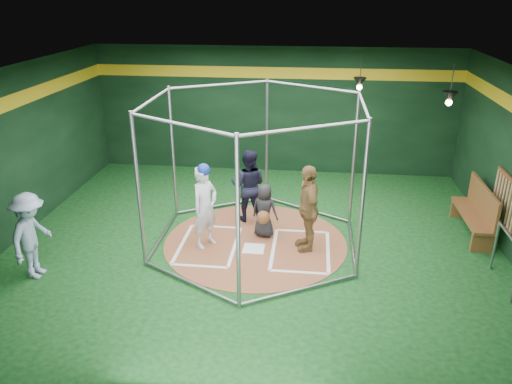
# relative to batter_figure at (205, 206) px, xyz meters

# --- Properties ---
(room_shell) EXTENTS (10.10, 9.10, 3.53)m
(room_shell) POSITION_rel_batter_figure_xyz_m (0.99, 0.24, 0.86)
(room_shell) COLOR #0C3611
(room_shell) RESTS_ON ground
(clay_disc) EXTENTS (3.80, 3.80, 0.01)m
(clay_disc) POSITION_rel_batter_figure_xyz_m (0.99, 0.23, -0.89)
(clay_disc) COLOR brown
(clay_disc) RESTS_ON ground
(home_plate) EXTENTS (0.43, 0.43, 0.01)m
(home_plate) POSITION_rel_batter_figure_xyz_m (0.99, -0.07, -0.88)
(home_plate) COLOR white
(home_plate) RESTS_ON clay_disc
(batter_box_left) EXTENTS (1.17, 1.77, 0.01)m
(batter_box_left) POSITION_rel_batter_figure_xyz_m (0.04, -0.02, -0.88)
(batter_box_left) COLOR white
(batter_box_left) RESTS_ON clay_disc
(batter_box_right) EXTENTS (1.17, 1.77, 0.01)m
(batter_box_right) POSITION_rel_batter_figure_xyz_m (1.94, -0.02, -0.88)
(batter_box_right) COLOR white
(batter_box_right) RESTS_ON clay_disc
(batting_cage) EXTENTS (4.05, 4.67, 3.00)m
(batting_cage) POSITION_rel_batter_figure_xyz_m (0.99, 0.23, 0.61)
(batting_cage) COLOR gray
(batting_cage) RESTS_ON ground
(bat_rack) EXTENTS (0.07, 1.25, 0.98)m
(bat_rack) POSITION_rel_batter_figure_xyz_m (5.92, 0.63, 0.16)
(bat_rack) COLOR brown
(bat_rack) RESTS_ON room_shell
(pendant_lamp_near) EXTENTS (0.34, 0.34, 0.90)m
(pendant_lamp_near) POSITION_rel_batter_figure_xyz_m (3.19, 3.83, 1.85)
(pendant_lamp_near) COLOR black
(pendant_lamp_near) RESTS_ON room_shell
(pendant_lamp_far) EXTENTS (0.34, 0.34, 0.90)m
(pendant_lamp_far) POSITION_rel_batter_figure_xyz_m (4.99, 2.23, 1.85)
(pendant_lamp_far) COLOR black
(pendant_lamp_far) RESTS_ON room_shell
(batter_figure) EXTENTS (0.68, 0.74, 1.77)m
(batter_figure) POSITION_rel_batter_figure_xyz_m (0.00, 0.00, 0.00)
(batter_figure) COLOR silver
(batter_figure) RESTS_ON clay_disc
(visitor_leopard) EXTENTS (0.68, 1.12, 1.78)m
(visitor_leopard) POSITION_rel_batter_figure_xyz_m (2.05, 0.12, 0.01)
(visitor_leopard) COLOR #AE874A
(visitor_leopard) RESTS_ON clay_disc
(catcher_figure) EXTENTS (0.65, 0.65, 1.17)m
(catcher_figure) POSITION_rel_batter_figure_xyz_m (1.14, 0.54, -0.30)
(catcher_figure) COLOR black
(catcher_figure) RESTS_ON clay_disc
(umpire) EXTENTS (0.84, 0.67, 1.66)m
(umpire) POSITION_rel_batter_figure_xyz_m (0.70, 1.32, -0.05)
(umpire) COLOR black
(umpire) RESTS_ON clay_disc
(bystander_blue) EXTENTS (0.63, 1.07, 1.63)m
(bystander_blue) POSITION_rel_batter_figure_xyz_m (-2.85, -1.50, -0.08)
(bystander_blue) COLOR #8CA2B9
(bystander_blue) RESTS_ON ground
(dugout_bench) EXTENTS (0.44, 1.87, 1.09)m
(dugout_bench) POSITION_rel_batter_figure_xyz_m (5.62, 1.20, -0.34)
(dugout_bench) COLOR brown
(dugout_bench) RESTS_ON ground
(steel_railing) EXTENTS (0.05, 1.14, 0.99)m
(steel_railing) POSITION_rel_batter_figure_xyz_m (5.54, -0.83, -0.23)
(steel_railing) COLOR gray
(steel_railing) RESTS_ON ground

